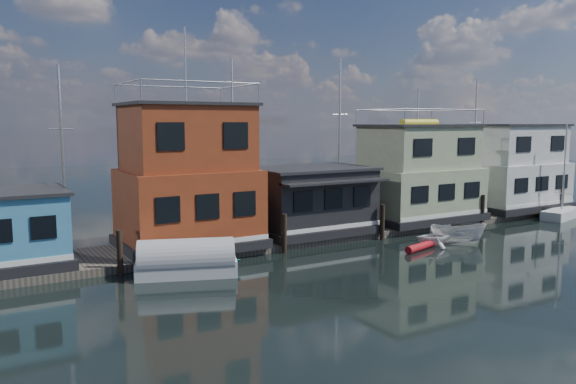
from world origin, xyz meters
TOP-DOWN VIEW (x-y plane):
  - ground at (0.00, 0.00)m, footprint 160.00×160.00m
  - dock at (0.00, 12.00)m, footprint 48.00×5.00m
  - houseboat_red at (-8.50, 12.00)m, footprint 7.40×5.90m
  - houseboat_dark at (-0.50, 11.98)m, footprint 7.40×6.10m
  - houseboat_green at (8.50, 12.00)m, footprint 8.40×5.90m
  - houseboat_white at (18.50, 12.00)m, footprint 8.40×5.90m
  - pilings at (-0.33, 9.20)m, footprint 42.28×0.28m
  - background_masts at (4.76, 18.00)m, footprint 36.40×0.16m
  - dinghy_teal at (-9.46, 8.19)m, footprint 5.13×4.67m
  - tarp_runabout at (-10.31, 7.59)m, footprint 5.02×3.30m
  - dinghy_white at (4.40, 6.27)m, footprint 2.77×2.57m
  - red_kayak at (3.16, 5.91)m, footprint 2.98×1.26m
  - day_sailer at (19.65, 8.27)m, footprint 4.73×2.58m
  - motorboat at (6.18, 6.03)m, footprint 3.43×2.88m

SIDE VIEW (x-z plane):
  - ground at x=0.00m, z-range 0.00..0.00m
  - dock at x=0.00m, z-range 0.00..0.40m
  - red_kayak at x=3.16m, z-range 0.00..0.44m
  - day_sailer at x=19.65m, z-range -3.13..3.97m
  - dinghy_teal at x=-9.46m, z-range 0.00..0.87m
  - dinghy_white at x=4.40m, z-range 0.00..1.20m
  - motorboat at x=6.18m, z-range 0.00..1.28m
  - tarp_runabout at x=-10.31m, z-range -0.24..1.66m
  - pilings at x=-0.33m, z-range 0.00..2.20m
  - houseboat_dark at x=-0.50m, z-range 0.39..4.45m
  - houseboat_white at x=18.50m, z-range 0.21..6.87m
  - houseboat_green at x=8.50m, z-range 0.03..7.06m
  - houseboat_red at x=-8.50m, z-range -1.83..10.03m
  - background_masts at x=4.76m, z-range -0.45..11.55m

